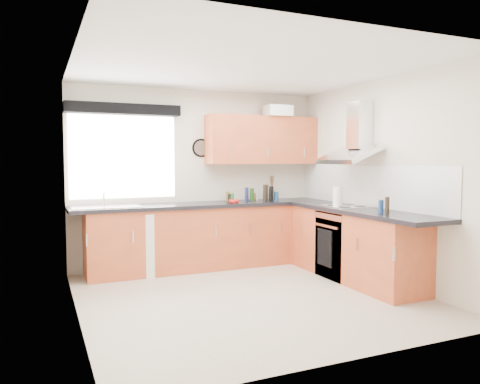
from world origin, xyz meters
name	(u,v)px	position (x,y,z in m)	size (l,w,h in m)	color
ground_plane	(250,297)	(0.00, 0.00, 0.00)	(3.60, 3.60, 0.00)	beige
ceiling	(250,67)	(0.00, 0.00, 2.50)	(3.60, 3.60, 0.02)	white
wall_back	(198,178)	(0.00, 1.80, 1.25)	(3.60, 0.02, 2.50)	silver
wall_front	(353,196)	(0.00, -1.80, 1.25)	(3.60, 0.02, 2.50)	silver
wall_left	(75,188)	(-1.80, 0.00, 1.25)	(0.02, 3.60, 2.50)	silver
wall_right	(382,181)	(1.80, 0.00, 1.25)	(0.02, 3.60, 2.50)	silver
window	(124,157)	(-1.05, 1.79, 1.55)	(1.40, 0.02, 1.10)	white
window_blind	(124,109)	(-1.05, 1.70, 2.18)	(1.50, 0.18, 0.14)	black
splashback	(365,185)	(1.79, 0.30, 1.18)	(0.01, 3.00, 0.54)	white
base_cab_back	(198,238)	(-0.10, 1.51, 0.43)	(3.00, 0.58, 0.86)	#AE4927
base_cab_corner	(298,231)	(1.50, 1.50, 0.43)	(0.60, 0.60, 0.86)	#AE4927
base_cab_right	(354,246)	(1.51, 0.15, 0.43)	(0.58, 2.10, 0.86)	#AE4927
worktop_back	(205,205)	(0.00, 1.50, 0.89)	(3.60, 0.62, 0.05)	black
worktop_right	(361,211)	(1.50, 0.00, 0.89)	(0.62, 2.42, 0.05)	black
sink	(106,204)	(-1.33, 1.50, 0.95)	(0.84, 0.46, 0.10)	silver
oven	(346,244)	(1.50, 0.30, 0.42)	(0.56, 0.58, 0.85)	black
hob_plate	(347,206)	(1.50, 0.30, 0.92)	(0.52, 0.52, 0.01)	silver
extractor_hood	(354,139)	(1.60, 0.30, 1.77)	(0.52, 0.78, 0.66)	silver
upper_cabinets	(262,140)	(0.95, 1.62, 1.80)	(1.70, 0.35, 0.70)	#AE4927
washing_machine	(132,244)	(-1.00, 1.52, 0.41)	(0.56, 0.54, 0.82)	white
wall_clock	(201,148)	(0.05, 1.78, 1.68)	(0.27, 0.27, 0.04)	black
casserole	(278,111)	(1.15, 1.52, 2.23)	(0.37, 0.27, 0.16)	white
storage_box	(273,113)	(1.16, 1.68, 2.21)	(0.24, 0.20, 0.11)	red
utensil_pot	(272,194)	(1.15, 1.70, 0.98)	(0.11, 0.11, 0.15)	gray
kitchen_roll	(338,197)	(1.35, 0.28, 1.04)	(0.12, 0.12, 0.26)	white
tomato_cluster	(234,201)	(0.35, 1.30, 0.94)	(0.13, 0.13, 0.06)	red
jar_0	(230,198)	(0.41, 1.57, 0.97)	(0.07, 0.07, 0.11)	black
jar_1	(271,194)	(0.97, 1.36, 1.02)	(0.06, 0.06, 0.22)	black
jar_2	(247,195)	(0.60, 1.42, 1.01)	(0.05, 0.05, 0.21)	#141846
jar_3	(252,194)	(0.77, 1.60, 1.00)	(0.06, 0.06, 0.18)	#1E4518
jar_4	(254,197)	(0.85, 1.70, 0.96)	(0.06, 0.06, 0.10)	olive
jar_5	(276,197)	(1.05, 1.37, 0.98)	(0.07, 0.07, 0.14)	navy
jar_6	(265,193)	(0.92, 1.46, 1.03)	(0.07, 0.07, 0.24)	black
jar_7	(257,196)	(0.85, 1.60, 0.97)	(0.04, 0.04, 0.12)	#B5A99B
jar_8	(232,198)	(0.43, 1.54, 0.97)	(0.05, 0.05, 0.12)	#1F5820
jar_9	(228,196)	(0.41, 1.67, 0.98)	(0.06, 0.06, 0.14)	brown
bottle_0	(387,206)	(1.43, -0.53, 1.01)	(0.05, 0.05, 0.19)	black
bottle_1	(381,207)	(1.43, -0.43, 0.98)	(0.06, 0.06, 0.15)	navy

